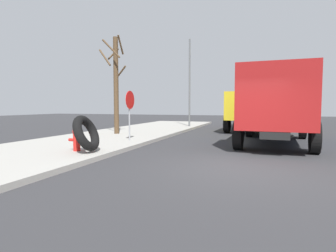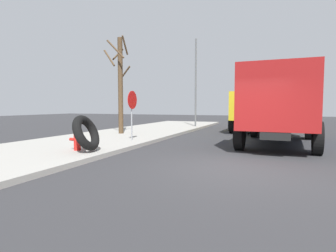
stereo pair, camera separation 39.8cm
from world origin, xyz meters
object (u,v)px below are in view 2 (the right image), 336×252
at_px(dump_truck_yellow, 259,106).
at_px(stop_sign, 132,106).
at_px(dump_truck_gray, 283,106).
at_px(street_light_pole, 196,83).
at_px(dump_truck_blue, 280,106).
at_px(fire_hydrant, 77,138).
at_px(bare_tree, 120,82).
at_px(loose_tire, 86,133).

bearing_deg(dump_truck_yellow, stop_sign, 152.31).
distance_m(dump_truck_gray, street_light_pole, 12.56).
xyz_separation_m(stop_sign, dump_truck_blue, (2.04, -5.76, 0.02)).
bearing_deg(stop_sign, street_light_pole, -1.40).
bearing_deg(stop_sign, dump_truck_gray, -17.33).
distance_m(fire_hydrant, bare_tree, 6.08).
distance_m(dump_truck_yellow, dump_truck_gray, 11.24).
height_order(dump_truck_blue, dump_truck_yellow, same).
bearing_deg(street_light_pole, dump_truck_gray, -28.69).
bearing_deg(fire_hydrant, stop_sign, -7.49).
relative_size(stop_sign, bare_tree, 0.41).
relative_size(dump_truck_yellow, bare_tree, 1.41).
xyz_separation_m(loose_tire, dump_truck_yellow, (11.85, -4.51, 0.86)).
height_order(dump_truck_gray, bare_tree, bare_tree).
distance_m(loose_tire, dump_truck_blue, 7.73).
distance_m(stop_sign, dump_truck_gray, 20.80).
distance_m(dump_truck_blue, bare_tree, 7.89).
relative_size(fire_hydrant, stop_sign, 0.36).
bearing_deg(dump_truck_blue, dump_truck_yellow, 10.00).
distance_m(stop_sign, street_light_pole, 9.09).
bearing_deg(stop_sign, loose_tire, -178.73).
relative_size(loose_tire, dump_truck_blue, 0.17).
height_order(stop_sign, bare_tree, bare_tree).
bearing_deg(dump_truck_blue, loose_tire, 132.17).
bearing_deg(loose_tire, street_light_pole, -0.71).
xyz_separation_m(loose_tire, street_light_pole, (12.05, -0.15, 2.48)).
distance_m(stop_sign, dump_truck_yellow, 9.86).
bearing_deg(dump_truck_yellow, fire_hydrant, 157.00).
xyz_separation_m(loose_tire, bare_tree, (5.53, 2.09, 2.08)).
height_order(loose_tire, dump_truck_gray, dump_truck_gray).
distance_m(bare_tree, street_light_pole, 6.91).
relative_size(fire_hydrant, dump_truck_yellow, 0.11).
bearing_deg(street_light_pole, loose_tire, 179.29).
bearing_deg(fire_hydrant, loose_tire, -105.78).
relative_size(stop_sign, dump_truck_yellow, 0.29).
xyz_separation_m(dump_truck_blue, dump_truck_gray, (17.82, -0.43, 0.00)).
bearing_deg(stop_sign, dump_truck_yellow, -27.69).
bearing_deg(dump_truck_yellow, bare_tree, 133.76).
height_order(fire_hydrant, dump_truck_gray, dump_truck_gray).
height_order(dump_truck_blue, dump_truck_gray, same).
relative_size(fire_hydrant, loose_tire, 0.64).
xyz_separation_m(fire_hydrant, stop_sign, (2.99, -0.39, 1.04)).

